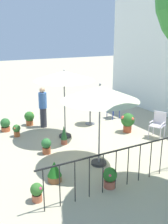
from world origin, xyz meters
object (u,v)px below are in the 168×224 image
patio_chair_0 (158,123)px  potted_plant_8 (5,125)px  standing_person (43,107)px  potted_plant_1 (29,118)px  potted_plant_0 (128,121)px  patio_umbrella_1 (100,94)px  potted_plant_2 (46,145)px  potted_plant_4 (64,135)px  patio_umbrella_0 (64,77)px  potted_plant_3 (110,177)px  potted_plant_7 (17,130)px  potted_plant_6 (54,171)px  potted_plant_5 (37,191)px  patio_chair_1 (115,107)px  cafe_table_0 (90,112)px

patio_chair_0 → potted_plant_8: (-3.31, -4.67, -0.29)m
standing_person → potted_plant_1: bearing=-138.6°
potted_plant_0 → patio_umbrella_1: bearing=-54.1°
potted_plant_2 → potted_plant_4: (-0.40, 0.79, 0.06)m
potted_plant_2 → potted_plant_1: bearing=172.5°
patio_umbrella_0 → patio_chair_0: size_ratio=2.61×
potted_plant_3 → potted_plant_7: 4.56m
patio_umbrella_1 → potted_plant_4: bearing=-171.7°
potted_plant_8 → potted_plant_1: bearing=102.6°
potted_plant_1 → potted_plant_6: (4.52, -0.79, -0.04)m
potted_plant_1 → potted_plant_5: potted_plant_1 is taller
potted_plant_4 → potted_plant_7: bearing=-140.5°
potted_plant_3 → potted_plant_8: bearing=-165.8°
patio_umbrella_1 → potted_plant_1: (-4.27, -0.68, -1.76)m
patio_chair_1 → potted_plant_0: patio_chair_1 is taller
patio_umbrella_1 → cafe_table_0: bearing=153.9°
potted_plant_5 → potted_plant_2: bearing=154.0°
potted_plant_7 → potted_plant_8: 0.79m
patio_chair_0 → patio_chair_1: size_ratio=1.00×
patio_umbrella_0 → patio_chair_1: bearing=108.5°
cafe_table_0 → potted_plant_6: size_ratio=1.33×
patio_chair_0 → potted_plant_5: bearing=-73.1°
potted_plant_2 → potted_plant_6: bearing=-14.2°
potted_plant_5 → standing_person: bearing=157.7°
patio_chair_0 → patio_chair_1: (-2.60, -0.07, -0.03)m
potted_plant_4 → potted_plant_7: (-1.48, -1.22, -0.08)m
patio_chair_1 → potted_plant_7: (0.04, -4.37, -0.27)m
potted_plant_2 → potted_plant_6: potted_plant_6 is taller
potted_plant_6 → potted_plant_7: 3.53m
cafe_table_0 → potted_plant_4: size_ratio=1.12×
patio_chair_1 → potted_plant_3: patio_chair_1 is taller
potted_plant_8 → standing_person: (0.25, 1.46, 0.58)m
patio_umbrella_0 → standing_person: size_ratio=1.51×
cafe_table_0 → potted_plant_2: cafe_table_0 is taller
cafe_table_0 → patio_umbrella_0: bearing=-61.9°
patio_umbrella_0 → potted_plant_8: size_ratio=4.78×
potted_plant_5 → cafe_table_0: bearing=137.3°
cafe_table_0 → potted_plant_1: (-1.08, -2.24, -0.19)m
patio_chair_1 → potted_plant_0: (1.63, -0.55, -0.09)m
potted_plant_2 → potted_plant_4: bearing=117.0°
patio_umbrella_0 → patio_chair_1: (-0.95, 2.84, -1.69)m
patio_chair_1 → cafe_table_0: bearing=-84.0°
potted_plant_0 → potted_plant_2: bearing=-85.0°
potted_plant_1 → potted_plant_8: potted_plant_1 is taller
patio_umbrella_1 → potted_plant_8: (-4.04, -1.71, -1.82)m
potted_plant_5 → potted_plant_7: bearing=170.9°
potted_plant_4 → potted_plant_5: bearing=-35.5°
potted_plant_0 → potted_plant_5: potted_plant_0 is taller
patio_chair_0 → potted_plant_6: bearing=-77.6°
potted_plant_2 → potted_plant_3: (2.54, 0.66, 0.01)m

